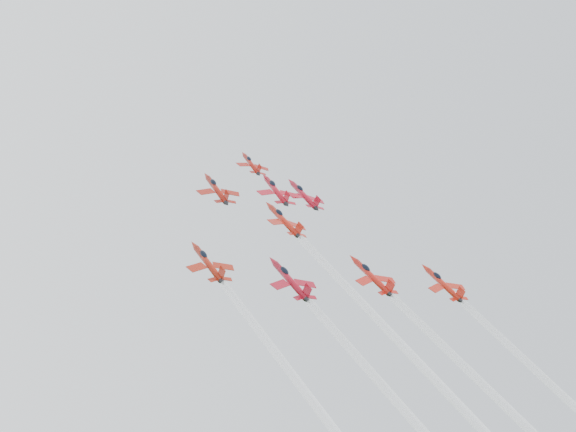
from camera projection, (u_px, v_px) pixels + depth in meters
jet_lead at (251, 163)px, 171.79m from camera, size 8.67×10.45×8.56m
jet_row2_left at (216, 189)px, 150.73m from camera, size 9.75×11.76×9.63m
jet_row2_center at (275, 190)px, 163.07m from camera, size 10.55×12.72×10.42m
jet_row2_right at (303, 194)px, 167.27m from camera, size 10.39×12.53×10.26m
jet_center at (424, 386)px, 114.36m from camera, size 10.19×86.83×71.51m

